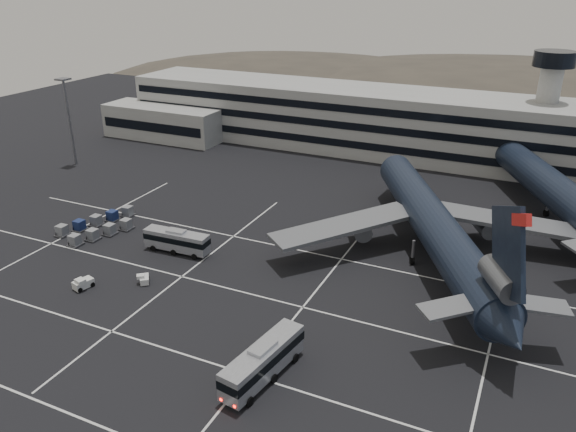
# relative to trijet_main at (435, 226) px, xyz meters

# --- Properties ---
(ground) EXTENTS (260.00, 260.00, 0.00)m
(ground) POSITION_rel_trijet_main_xyz_m (-23.69, -23.68, -5.25)
(ground) COLOR black
(ground) RESTS_ON ground
(lane_markings) EXTENTS (90.00, 55.62, 0.01)m
(lane_markings) POSITION_rel_trijet_main_xyz_m (-22.74, -22.96, -5.24)
(lane_markings) COLOR silver
(lane_markings) RESTS_ON ground
(terminal) EXTENTS (125.00, 26.00, 24.00)m
(terminal) POSITION_rel_trijet_main_xyz_m (-26.64, 47.46, 1.68)
(terminal) COLOR gray
(terminal) RESTS_ON ground
(hills) EXTENTS (352.00, 180.00, 44.00)m
(hills) POSITION_rel_trijet_main_xyz_m (-5.70, 146.32, -17.32)
(hills) COLOR #38332B
(hills) RESTS_ON ground
(lightpole_left) EXTENTS (2.40, 2.40, 18.28)m
(lightpole_left) POSITION_rel_trijet_main_xyz_m (-78.69, 11.32, 6.57)
(lightpole_left) COLOR slate
(lightpole_left) RESTS_ON ground
(trijet_main) EXTENTS (42.53, 53.28, 18.08)m
(trijet_main) POSITION_rel_trijet_main_xyz_m (0.00, 0.00, 0.00)
(trijet_main) COLOR black
(trijet_main) RESTS_ON ground
(trijet_far) EXTENTS (32.08, 54.14, 18.08)m
(trijet_far) POSITION_rel_trijet_main_xyz_m (14.85, 22.78, 0.18)
(trijet_far) COLOR black
(trijet_far) RESTS_ON ground
(bus_near) EXTENTS (4.37, 11.65, 4.02)m
(bus_near) POSITION_rel_trijet_main_xyz_m (-10.07, -33.44, -3.05)
(bus_near) COLOR gray
(bus_near) RESTS_ON ground
(bus_far) EXTENTS (10.22, 2.95, 3.57)m
(bus_far) POSITION_rel_trijet_main_xyz_m (-34.50, -13.78, -3.29)
(bus_far) COLOR gray
(bus_far) RESTS_ON ground
(tug_a) EXTENTS (2.11, 2.79, 1.60)m
(tug_a) POSITION_rel_trijet_main_xyz_m (-39.69, -27.66, -4.54)
(tug_a) COLOR silver
(tug_a) RESTS_ON ground
(tug_b) EXTENTS (2.20, 2.33, 1.30)m
(tug_b) POSITION_rel_trijet_main_xyz_m (-33.20, -23.16, -4.67)
(tug_b) COLOR silver
(tug_b) RESTS_ON ground
(uld_cluster) EXTENTS (10.03, 14.89, 1.75)m
(uld_cluster) POSITION_rel_trijet_main_xyz_m (-50.37, -12.91, -4.40)
(uld_cluster) COLOR #2D2D30
(uld_cluster) RESTS_ON ground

